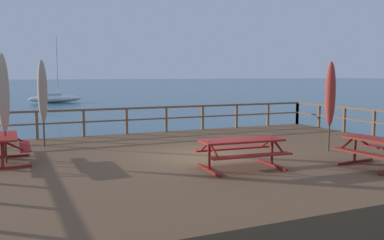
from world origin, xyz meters
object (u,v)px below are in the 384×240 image
at_px(patio_umbrella_tall_back_right, 330,94).
at_px(patio_umbrella_short_back, 3,94).
at_px(picnic_table_front_right, 376,147).
at_px(picnic_table_front_left, 242,147).
at_px(picnic_table_mid_left, 2,143).
at_px(patio_umbrella_tall_mid_right, 42,92).
at_px(sailboat_distant, 55,98).

bearing_deg(patio_umbrella_tall_back_right, patio_umbrella_short_back, 166.98).
distance_m(picnic_table_front_right, picnic_table_front_left, 3.52).
xyz_separation_m(picnic_table_mid_left, patio_umbrella_short_back, (0.08, -0.02, 1.35)).
height_order(picnic_table_front_right, picnic_table_front_left, same).
bearing_deg(patio_umbrella_tall_mid_right, picnic_table_mid_left, -118.77).
xyz_separation_m(picnic_table_mid_left, patio_umbrella_tall_mid_right, (1.27, 2.30, 1.30)).
relative_size(picnic_table_mid_left, sailboat_distant, 0.26).
height_order(picnic_table_front_right, patio_umbrella_short_back, patio_umbrella_short_back).
bearing_deg(patio_umbrella_tall_back_right, picnic_table_mid_left, 166.94).
height_order(picnic_table_front_left, patio_umbrella_tall_back_right, patio_umbrella_tall_back_right).
height_order(picnic_table_mid_left, patio_umbrella_tall_back_right, patio_umbrella_tall_back_right).
bearing_deg(picnic_table_mid_left, patio_umbrella_tall_back_right, -13.06).
bearing_deg(sailboat_distant, patio_umbrella_tall_mid_right, -96.62).
xyz_separation_m(patio_umbrella_short_back, sailboat_distant, (5.39, 38.52, -2.21)).
distance_m(patio_umbrella_tall_back_right, sailboat_distant, 40.95).
bearing_deg(sailboat_distant, picnic_table_front_right, -85.44).
distance_m(picnic_table_front_right, sailboat_distant, 43.22).
height_order(patio_umbrella_tall_mid_right, patio_umbrella_tall_back_right, patio_umbrella_tall_mid_right).
xyz_separation_m(picnic_table_front_right, patio_umbrella_tall_back_right, (0.58, 2.38, 1.25)).
height_order(patio_umbrella_tall_back_right, patio_umbrella_short_back, patio_umbrella_short_back).
xyz_separation_m(patio_umbrella_tall_mid_right, sailboat_distant, (4.20, 36.19, -2.15)).
xyz_separation_m(picnic_table_front_left, patio_umbrella_short_back, (-5.56, 3.24, 1.35)).
height_order(picnic_table_front_right, sailboat_distant, sailboat_distant).
bearing_deg(patio_umbrella_tall_back_right, picnic_table_front_right, -103.76).
xyz_separation_m(patio_umbrella_tall_mid_right, patio_umbrella_short_back, (-1.19, -2.33, 0.06)).
bearing_deg(patio_umbrella_tall_back_right, picnic_table_front_left, -164.57).
bearing_deg(picnic_table_mid_left, picnic_table_front_right, -27.25).
relative_size(picnic_table_front_right, patio_umbrella_short_back, 0.59).
bearing_deg(patio_umbrella_short_back, picnic_table_front_right, -27.32).
distance_m(patio_umbrella_short_back, sailboat_distant, 38.96).
bearing_deg(patio_umbrella_short_back, patio_umbrella_tall_back_right, -13.02).
bearing_deg(patio_umbrella_short_back, picnic_table_mid_left, 162.25).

